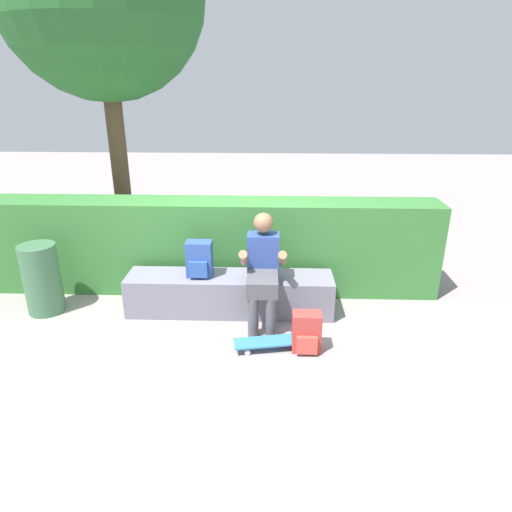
# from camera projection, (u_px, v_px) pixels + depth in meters

# --- Properties ---
(ground_plane) EXTENTS (24.00, 24.00, 0.00)m
(ground_plane) POSITION_uv_depth(u_px,v_px,m) (227.00, 330.00, 4.79)
(ground_plane) COLOR gray
(bench_main) EXTENTS (2.31, 0.49, 0.44)m
(bench_main) POSITION_uv_depth(u_px,v_px,m) (230.00, 293.00, 5.10)
(bench_main) COLOR slate
(bench_main) RESTS_ON ground
(person_skater) EXTENTS (0.49, 0.62, 1.19)m
(person_skater) POSITION_uv_depth(u_px,v_px,m) (263.00, 267.00, 4.73)
(person_skater) COLOR #2D4793
(person_skater) RESTS_ON ground
(skateboard_near_person) EXTENTS (0.82, 0.34, 0.09)m
(skateboard_near_person) POSITION_uv_depth(u_px,v_px,m) (275.00, 341.00, 4.44)
(skateboard_near_person) COLOR teal
(skateboard_near_person) RESTS_ON ground
(backpack_on_bench) EXTENTS (0.28, 0.23, 0.40)m
(backpack_on_bench) POSITION_uv_depth(u_px,v_px,m) (199.00, 260.00, 4.95)
(backpack_on_bench) COLOR #2D4C99
(backpack_on_bench) RESTS_ON bench_main
(backpack_on_ground) EXTENTS (0.28, 0.23, 0.40)m
(backpack_on_ground) POSITION_uv_depth(u_px,v_px,m) (306.00, 333.00, 4.37)
(backpack_on_ground) COLOR #B23833
(backpack_on_ground) RESTS_ON ground
(hedge_row) EXTENTS (5.82, 0.54, 1.14)m
(hedge_row) POSITION_uv_depth(u_px,v_px,m) (198.00, 245.00, 5.56)
(hedge_row) COLOR #357433
(hedge_row) RESTS_ON ground
(trash_bin) EXTENTS (0.40, 0.40, 0.80)m
(trash_bin) POSITION_uv_depth(u_px,v_px,m) (42.00, 279.00, 5.04)
(trash_bin) COLOR #3D6B47
(trash_bin) RESTS_ON ground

